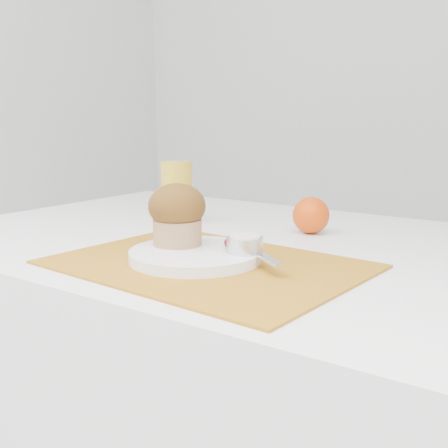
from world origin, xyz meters
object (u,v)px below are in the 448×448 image
Objects in this scene: plate at (195,255)px; muffin at (177,214)px; table at (237,419)px; orange at (311,215)px; juice_glass at (177,192)px.

plate is 0.08m from muffin.
table is at bearing 87.86° from muffin.
plate is 2.89× the size of orange.
juice_glass is (-0.24, 0.24, 0.05)m from plate.
juice_glass is 0.30m from muffin.
plate is at bearing -45.44° from juice_glass.
muffin reaches higher than plate.
juice_glass is at bearing 163.58° from table.
orange is 0.31m from muffin.
muffin is at bearing 164.24° from plate.
juice_glass is at bearing -167.46° from orange.
muffin is at bearing -108.31° from orange.
table is 0.48m from muffin.
juice_glass reaches higher than plate.
muffin is (-0.10, -0.29, 0.04)m from orange.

